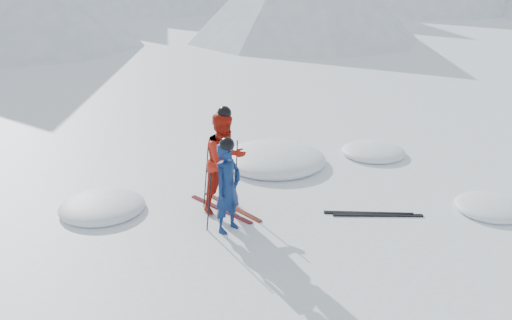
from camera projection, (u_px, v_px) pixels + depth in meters
ground at (349, 204)px, 10.75m from camera, size 160.00×160.00×0.00m
skier_blue at (228, 188)px, 9.45m from camera, size 0.70×0.60×1.64m
skier_red at (225, 162)px, 10.21m from camera, size 1.10×0.95×1.95m
pole_blue_left at (209, 202)px, 9.54m from camera, size 0.11×0.08×1.09m
pole_blue_right at (234, 194)px, 9.87m from camera, size 0.11×0.07×1.09m
pole_red_left at (206, 176)px, 10.40m from camera, size 0.13×0.10×1.30m
pole_red_right at (236, 172)px, 10.59m from camera, size 0.13×0.09×1.30m
ski_worn_left at (221, 209)px, 10.50m from camera, size 0.56×1.66×0.03m
ski_worn_right at (232, 207)px, 10.61m from camera, size 0.44×1.68×0.03m
ski_loose_a at (369, 213)px, 10.33m from camera, size 1.49×0.97×0.03m
ski_loose_b at (378, 215)px, 10.25m from camera, size 1.52×0.92×0.03m
snow_lumps at (283, 173)px, 12.30m from camera, size 8.30×6.13×0.54m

